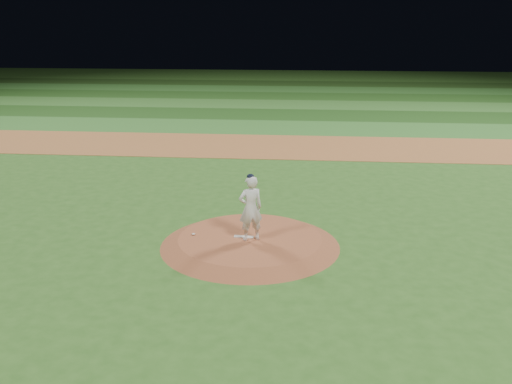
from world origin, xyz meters
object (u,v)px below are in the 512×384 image
pitchers_mound (250,241)px  rosin_bag (193,234)px  pitcher_on_mound (251,208)px  pitching_rubber (244,237)px

pitchers_mound → rosin_bag: bearing=178.2°
pitchers_mound → pitcher_on_mound: 1.15m
pitching_rubber → pitcher_on_mound: (0.23, -0.18, 1.00)m
pitchers_mound → pitcher_on_mound: bearing=-77.5°
pitchers_mound → pitching_rubber: size_ratio=9.12×
pitchers_mound → rosin_bag: (-1.77, 0.06, 0.15)m
pitchers_mound → pitching_rubber: (-0.19, 0.01, 0.14)m
pitching_rubber → rosin_bag: 1.58m
rosin_bag → pitcher_on_mound: 2.07m
pitching_rubber → pitcher_on_mound: bearing=-33.0°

